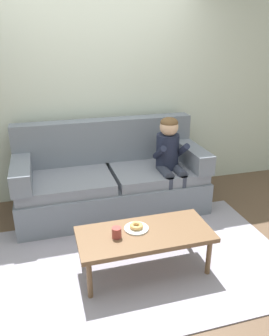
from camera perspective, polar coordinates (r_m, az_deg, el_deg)
name	(u,v)px	position (r m, az deg, el deg)	size (l,w,h in m)	color
ground	(124,248)	(3.36, -1.86, -13.60)	(10.00, 10.00, 0.00)	brown
wall_back	(94,84)	(4.14, -7.01, 14.17)	(8.00, 0.10, 2.80)	beige
area_rug	(130,264)	(3.16, -0.70, -16.06)	(2.90, 1.72, 0.01)	#9993A3
couch	(111,180)	(3.92, -4.09, -2.07)	(2.14, 0.90, 1.02)	slate
coffee_table	(145,236)	(2.89, 1.78, -11.64)	(1.15, 0.52, 0.39)	brown
person_child	(170,156)	(3.79, 6.08, 2.07)	(0.34, 0.58, 1.10)	#1E2338
plate	(136,228)	(2.91, 0.33, -10.32)	(0.21, 0.21, 0.01)	white
donut	(136,226)	(2.89, 0.33, -9.90)	(0.12, 0.12, 0.04)	tan
mug	(117,233)	(2.79, -3.08, -10.99)	(0.08, 0.08, 0.09)	#993D38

